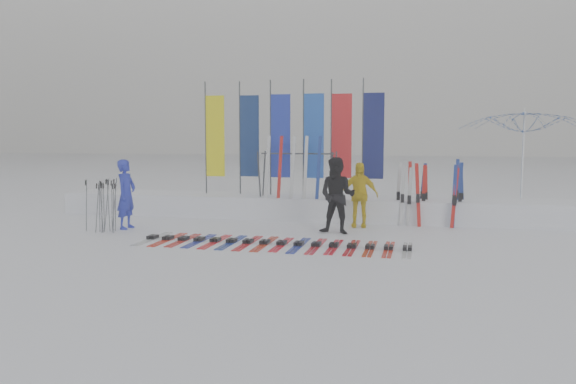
% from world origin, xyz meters
% --- Properties ---
extents(ground, '(120.00, 120.00, 0.00)m').
position_xyz_m(ground, '(0.00, 0.00, 0.00)').
color(ground, white).
rests_on(ground, ground).
extents(snow_bank, '(14.00, 1.60, 0.60)m').
position_xyz_m(snow_bank, '(0.00, 4.60, 0.30)').
color(snow_bank, white).
rests_on(snow_bank, ground).
extents(person_blue, '(0.42, 0.62, 1.68)m').
position_xyz_m(person_blue, '(-3.86, 1.75, 0.84)').
color(person_blue, '#1E2AB2').
rests_on(person_blue, ground).
extents(person_black, '(0.93, 0.77, 1.76)m').
position_xyz_m(person_black, '(1.22, 2.21, 0.88)').
color(person_black, black).
rests_on(person_black, ground).
extents(person_yellow, '(0.95, 0.42, 1.60)m').
position_xyz_m(person_yellow, '(1.59, 3.31, 0.80)').
color(person_yellow, yellow).
rests_on(person_yellow, ground).
extents(tent_canopy, '(3.98, 4.03, 3.03)m').
position_xyz_m(tent_canopy, '(5.72, 5.33, 1.51)').
color(tent_canopy, white).
rests_on(tent_canopy, ground).
extents(ski_row, '(5.61, 1.70, 0.07)m').
position_xyz_m(ski_row, '(0.11, 0.58, 0.04)').
color(ski_row, '#AEB1B5').
rests_on(ski_row, ground).
extents(pole_cluster, '(0.83, 0.60, 1.26)m').
position_xyz_m(pole_cluster, '(-4.11, 1.21, 0.60)').
color(pole_cluster, '#595B60').
rests_on(pole_cluster, ground).
extents(feather_flags, '(5.09, 0.25, 3.20)m').
position_xyz_m(feather_flags, '(-0.39, 4.77, 2.24)').
color(feather_flags, '#383A3F').
rests_on(feather_flags, ground).
extents(ski_rack, '(2.04, 0.80, 1.23)m').
position_xyz_m(ski_rack, '(-0.16, 4.20, 1.38)').
color(ski_rack, '#383A3F').
rests_on(ski_rack, ground).
extents(upright_skis, '(1.70, 1.11, 1.66)m').
position_xyz_m(upright_skis, '(3.37, 4.15, 0.77)').
color(upright_skis, silver).
rests_on(upright_skis, ground).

